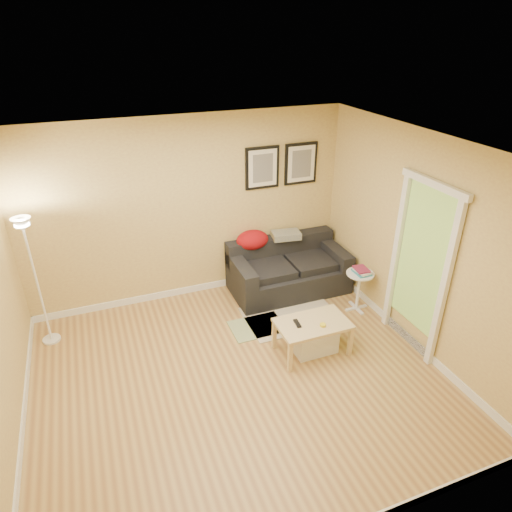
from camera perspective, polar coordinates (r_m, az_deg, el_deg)
name	(u,v)px	position (r m, az deg, el deg)	size (l,w,h in m)	color
floor	(238,377)	(5.35, -2.28, -15.04)	(4.50, 4.50, 0.00)	tan
ceiling	(233,152)	(4.08, -2.97, 13.03)	(4.50, 4.50, 0.00)	white
wall_back	(189,211)	(6.32, -8.49, 5.67)	(4.50, 4.50, 0.00)	#D8C26E
wall_front	(336,425)	(3.15, 10.06, -20.31)	(4.50, 4.50, 0.00)	#D8C26E
wall_right	(417,244)	(5.62, 19.69, 1.42)	(4.00, 4.00, 0.00)	#D8C26E
baseboard_back	(195,288)	(6.87, -7.76, -4.09)	(4.50, 0.02, 0.10)	white
baseboard_left	(22,431)	(5.27, -27.42, -19.01)	(0.02, 4.00, 0.10)	white
baseboard_right	(401,331)	(6.23, 17.81, -8.97)	(0.02, 4.00, 0.10)	white
sofa	(289,268)	(6.71, 4.18, -1.50)	(1.70, 0.90, 0.75)	black
red_throw	(252,240)	(6.63, -0.46, 2.05)	(0.48, 0.36, 0.28)	maroon
plaid_throw	(286,235)	(6.78, 3.80, 2.66)	(0.42, 0.26, 0.10)	tan
framed_print_left	(262,168)	(6.44, 0.80, 11.08)	(0.50, 0.04, 0.60)	black
framed_print_right	(301,164)	(6.68, 5.68, 11.55)	(0.50, 0.04, 0.60)	black
area_rug	(290,315)	(6.31, 4.38, -7.49)	(1.25, 0.85, 0.01)	beige
green_runner	(257,327)	(6.08, 0.15, -8.91)	(0.70, 0.50, 0.01)	#668C4C
coffee_table	(312,337)	(5.60, 7.07, -10.13)	(0.86, 0.53, 0.43)	#D2BD80
remote_control	(297,323)	(5.42, 5.23, -8.48)	(0.05, 0.16, 0.02)	black
tape_roll	(323,325)	(5.42, 8.44, -8.63)	(0.07, 0.07, 0.03)	yellow
storage_bin	(313,338)	(5.67, 7.27, -10.27)	(0.53, 0.39, 0.33)	white
side_table	(358,291)	(6.44, 12.79, -4.36)	(0.38, 0.38, 0.58)	white
book_stack	(362,271)	(6.28, 13.22, -1.81)	(0.19, 0.25, 0.08)	teal
floor_lamp	(38,286)	(6.01, -25.84, -3.47)	(0.22, 0.22, 1.70)	white
doorway	(418,271)	(5.61, 19.81, -1.81)	(0.12, 1.01, 2.13)	white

